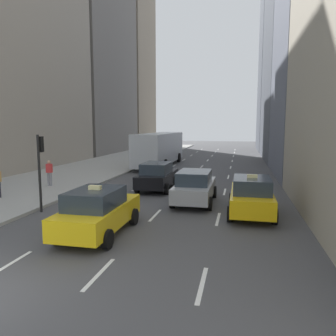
% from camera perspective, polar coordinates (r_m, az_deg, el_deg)
% --- Properties ---
extents(sidewalk_left, '(8.00, 66.00, 0.15)m').
position_cam_1_polar(sidewalk_left, '(35.63, -9.44, 0.96)').
color(sidewalk_left, '#9E9E99').
rests_on(sidewalk_left, ground).
extents(lane_markings, '(5.72, 56.00, 0.01)m').
position_cam_1_polar(lane_markings, '(29.34, 5.21, -0.47)').
color(lane_markings, white).
rests_on(lane_markings, ground).
extents(building_row_left, '(6.00, 59.92, 31.84)m').
position_cam_1_polar(building_row_left, '(43.75, -16.65, 20.95)').
color(building_row_left, gray).
rests_on(building_row_left, ground).
extents(building_row_right, '(6.00, 57.97, 36.34)m').
position_cam_1_polar(building_row_right, '(38.82, 22.14, 21.16)').
color(building_row_right, '#A89E89').
rests_on(building_row_right, ground).
extents(taxi_lead, '(2.02, 4.40, 1.87)m').
position_cam_1_polar(taxi_lead, '(15.19, 14.33, -4.70)').
color(taxi_lead, yellow).
rests_on(taxi_lead, ground).
extents(taxi_second, '(2.02, 4.40, 1.87)m').
position_cam_1_polar(taxi_second, '(12.40, -12.10, -7.35)').
color(taxi_second, yellow).
rests_on(taxi_second, ground).
extents(sedan_black_near, '(2.02, 4.53, 1.70)m').
position_cam_1_polar(sedan_black_near, '(17.03, 4.68, -3.23)').
color(sedan_black_near, '#9EA0A5').
rests_on(sedan_black_near, ground).
extents(sedan_silver_behind, '(2.02, 4.48, 1.71)m').
position_cam_1_polar(sedan_silver_behind, '(20.58, -1.88, -1.36)').
color(sedan_silver_behind, black).
rests_on(sedan_silver_behind, ground).
extents(city_bus, '(2.80, 11.61, 3.25)m').
position_cam_1_polar(city_bus, '(32.82, -1.42, 3.52)').
color(city_bus, '#B7BCC1').
rests_on(city_bus, ground).
extents(pedestrian_far_walking, '(0.36, 0.22, 1.65)m').
position_cam_1_polar(pedestrian_far_walking, '(22.33, -19.97, -0.60)').
color(pedestrian_far_walking, gray).
rests_on(pedestrian_far_walking, sidewalk_left).
extents(traffic_light_pole, '(0.24, 0.42, 3.60)m').
position_cam_1_polar(traffic_light_pole, '(16.18, -21.40, 1.24)').
color(traffic_light_pole, black).
rests_on(traffic_light_pole, ground).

